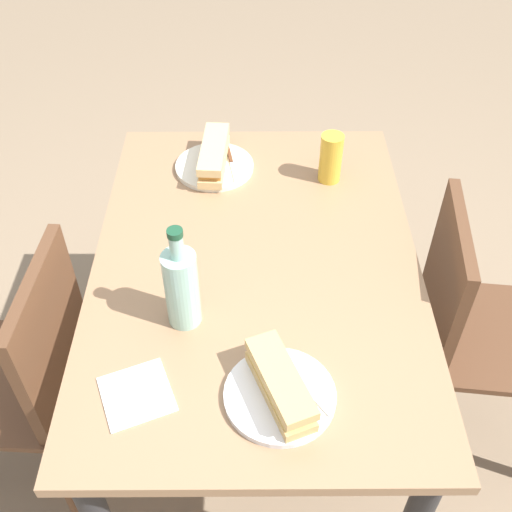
# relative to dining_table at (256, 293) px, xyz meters

# --- Properties ---
(ground_plane) EXTENTS (8.00, 8.00, 0.00)m
(ground_plane) POSITION_rel_dining_table_xyz_m (0.00, 0.00, -0.66)
(ground_plane) COLOR #8C755B
(dining_table) EXTENTS (1.20, 0.83, 0.78)m
(dining_table) POSITION_rel_dining_table_xyz_m (0.00, 0.00, 0.00)
(dining_table) COLOR #997251
(dining_table) RESTS_ON ground
(chair_far) EXTENTS (0.44, 0.44, 0.88)m
(chair_far) POSITION_rel_dining_table_xyz_m (-0.01, 0.61, -0.15)
(chair_far) COLOR brown
(chair_far) RESTS_ON ground
(chair_near) EXTENTS (0.42, 0.42, 0.88)m
(chair_near) POSITION_rel_dining_table_xyz_m (0.15, -0.61, -0.15)
(chair_near) COLOR brown
(chair_near) RESTS_ON ground
(plate_near) EXTENTS (0.23, 0.23, 0.01)m
(plate_near) POSITION_rel_dining_table_xyz_m (-0.40, -0.12, 0.13)
(plate_near) COLOR silver
(plate_near) RESTS_ON dining_table
(baguette_sandwich_near) EXTENTS (0.25, 0.09, 0.07)m
(baguette_sandwich_near) POSITION_rel_dining_table_xyz_m (-0.40, -0.12, 0.17)
(baguette_sandwich_near) COLOR #DBB77A
(baguette_sandwich_near) RESTS_ON plate_near
(knife_near) EXTENTS (0.18, 0.04, 0.01)m
(knife_near) POSITION_rel_dining_table_xyz_m (-0.41, -0.07, 0.14)
(knife_near) COLOR silver
(knife_near) RESTS_ON plate_near
(plate_far) EXTENTS (0.23, 0.23, 0.01)m
(plate_far) POSITION_rel_dining_table_xyz_m (0.40, 0.05, 0.13)
(plate_far) COLOR white
(plate_far) RESTS_ON dining_table
(baguette_sandwich_far) EXTENTS (0.23, 0.15, 0.07)m
(baguette_sandwich_far) POSITION_rel_dining_table_xyz_m (0.40, 0.05, 0.17)
(baguette_sandwich_far) COLOR tan
(baguette_sandwich_far) RESTS_ON plate_far
(knife_far) EXTENTS (0.15, 0.11, 0.01)m
(knife_far) POSITION_rel_dining_table_xyz_m (0.37, 0.09, 0.14)
(knife_far) COLOR silver
(knife_far) RESTS_ON plate_far
(water_bottle) EXTENTS (0.08, 0.08, 0.28)m
(water_bottle) POSITION_rel_dining_table_xyz_m (0.19, -0.17, 0.23)
(water_bottle) COLOR #99C6B7
(water_bottle) RESTS_ON dining_table
(beer_glass) EXTENTS (0.07, 0.07, 0.15)m
(beer_glass) POSITION_rel_dining_table_xyz_m (-0.35, 0.22, 0.19)
(beer_glass) COLOR gold
(beer_glass) RESTS_ON dining_table
(paper_napkin) EXTENTS (0.18, 0.18, 0.00)m
(paper_napkin) POSITION_rel_dining_table_xyz_m (0.39, -0.25, 0.12)
(paper_napkin) COLOR white
(paper_napkin) RESTS_ON dining_table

